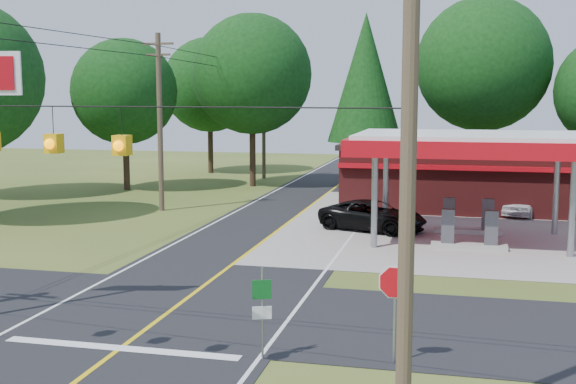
% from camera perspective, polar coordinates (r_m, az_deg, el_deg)
% --- Properties ---
extents(ground, '(120.00, 120.00, 0.00)m').
position_cam_1_polar(ground, '(22.75, -9.07, -9.15)').
color(ground, '#40561E').
rests_on(ground, ground).
extents(main_highway, '(8.00, 120.00, 0.02)m').
position_cam_1_polar(main_highway, '(22.74, -9.07, -9.13)').
color(main_highway, black).
rests_on(main_highway, ground).
extents(cross_road, '(70.00, 7.00, 0.02)m').
position_cam_1_polar(cross_road, '(22.74, -9.07, -9.12)').
color(cross_road, black).
rests_on(cross_road, ground).
extents(lane_center_yellow, '(0.15, 110.00, 0.00)m').
position_cam_1_polar(lane_center_yellow, '(22.74, -9.07, -9.09)').
color(lane_center_yellow, yellow).
rests_on(lane_center_yellow, main_highway).
extents(gas_canopy, '(10.60, 7.40, 4.88)m').
position_cam_1_polar(gas_canopy, '(33.22, 14.28, 3.48)').
color(gas_canopy, gray).
rests_on(gas_canopy, ground).
extents(convenience_store, '(16.40, 7.55, 3.80)m').
position_cam_1_polar(convenience_store, '(43.40, 15.26, 1.24)').
color(convenience_store, maroon).
rests_on(convenience_store, ground).
extents(utility_pole_near_right, '(1.80, 0.30, 11.50)m').
position_cam_1_polar(utility_pole_near_right, '(13.17, 9.54, 5.05)').
color(utility_pole_near_right, '#473828').
rests_on(utility_pole_near_right, ground).
extents(utility_pole_far_left, '(1.80, 0.30, 10.00)m').
position_cam_1_polar(utility_pole_far_left, '(41.51, -10.09, 5.67)').
color(utility_pole_far_left, '#473828').
rests_on(utility_pole_far_left, ground).
extents(utility_pole_north, '(0.30, 0.30, 9.50)m').
position_cam_1_polar(utility_pole_north, '(57.12, -1.93, 5.83)').
color(utility_pole_north, '#473828').
rests_on(utility_pole_north, ground).
extents(overhead_beacons, '(17.04, 2.04, 1.03)m').
position_cam_1_polar(overhead_beacons, '(16.94, -20.41, 6.09)').
color(overhead_beacons, black).
rests_on(overhead_beacons, ground).
extents(treeline_backdrop, '(70.27, 51.59, 13.30)m').
position_cam_1_polar(treeline_backdrop, '(44.79, 3.52, 8.83)').
color(treeline_backdrop, '#332316').
rests_on(treeline_backdrop, ground).
extents(suv_car, '(6.67, 6.67, 1.45)m').
position_cam_1_polar(suv_car, '(35.33, 6.73, -1.89)').
color(suv_car, black).
rests_on(suv_car, ground).
extents(sedan_car, '(5.03, 5.03, 1.38)m').
position_cam_1_polar(sedan_car, '(41.71, 18.05, -0.81)').
color(sedan_car, white).
rests_on(sedan_car, ground).
extents(octagonal_stop_sign, '(0.86, 0.09, 2.48)m').
position_cam_1_polar(octagonal_stop_sign, '(17.80, 8.46, -7.70)').
color(octagonal_stop_sign, gray).
rests_on(octagonal_stop_sign, ground).
extents(route_sign_post, '(0.46, 0.20, 2.35)m').
position_cam_1_polar(route_sign_post, '(17.96, -2.06, -8.94)').
color(route_sign_post, gray).
rests_on(route_sign_post, ground).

